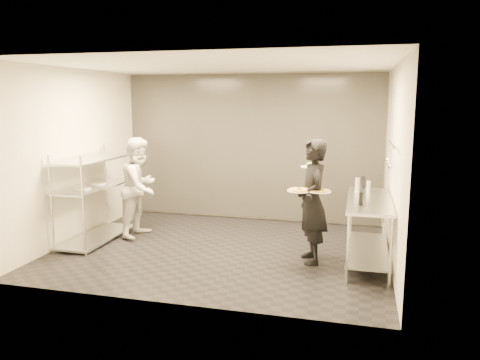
% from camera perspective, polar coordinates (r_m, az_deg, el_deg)
% --- Properties ---
extents(room_shell, '(5.00, 4.00, 2.80)m').
position_cam_1_polar(room_shell, '(8.15, 0.03, 3.46)').
color(room_shell, black).
rests_on(room_shell, ground).
extents(pass_rack, '(0.60, 1.60, 1.50)m').
position_cam_1_polar(pass_rack, '(8.01, -17.24, -1.67)').
color(pass_rack, silver).
rests_on(pass_rack, ground).
extents(prep_counter, '(0.60, 1.80, 0.92)m').
position_cam_1_polar(prep_counter, '(6.87, 15.41, -4.66)').
color(prep_counter, silver).
rests_on(prep_counter, ground).
extents(utensil_rail, '(0.07, 1.20, 0.31)m').
position_cam_1_polar(utensil_rail, '(6.72, 17.87, 2.88)').
color(utensil_rail, silver).
rests_on(utensil_rail, room_shell).
extents(waiter, '(0.61, 0.75, 1.76)m').
position_cam_1_polar(waiter, '(6.66, 8.80, -2.61)').
color(waiter, black).
rests_on(waiter, ground).
extents(chef, '(0.69, 0.86, 1.68)m').
position_cam_1_polar(chef, '(8.07, -12.06, -0.84)').
color(chef, silver).
rests_on(chef, ground).
extents(pizza_plate_near, '(0.33, 0.33, 0.05)m').
position_cam_1_polar(pizza_plate_near, '(6.49, 7.22, -1.23)').
color(pizza_plate_near, silver).
rests_on(pizza_plate_near, waiter).
extents(pizza_plate_far, '(0.30, 0.30, 0.05)m').
position_cam_1_polar(pizza_plate_far, '(6.44, 9.69, -1.31)').
color(pizza_plate_far, silver).
rests_on(pizza_plate_far, waiter).
extents(salad_plate, '(0.27, 0.27, 0.07)m').
position_cam_1_polar(salad_plate, '(6.90, 8.54, 1.76)').
color(salad_plate, silver).
rests_on(salad_plate, waiter).
extents(pos_monitor, '(0.05, 0.24, 0.17)m').
position_cam_1_polar(pos_monitor, '(6.48, 14.53, -2.03)').
color(pos_monitor, black).
rests_on(pos_monitor, prep_counter).
extents(bottle_green, '(0.06, 0.06, 0.22)m').
position_cam_1_polar(bottle_green, '(7.22, 14.10, -0.62)').
color(bottle_green, '#95A397').
rests_on(bottle_green, prep_counter).
extents(bottle_clear, '(0.06, 0.06, 0.18)m').
position_cam_1_polar(bottle_clear, '(7.21, 15.39, -0.85)').
color(bottle_clear, '#95A397').
rests_on(bottle_clear, prep_counter).
extents(bottle_dark, '(0.06, 0.06, 0.20)m').
position_cam_1_polar(bottle_dark, '(7.57, 14.79, -0.26)').
color(bottle_dark, black).
rests_on(bottle_dark, prep_counter).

